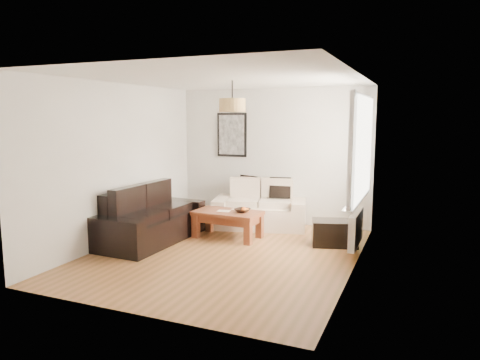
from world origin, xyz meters
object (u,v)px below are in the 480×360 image
at_px(sofa_leather, 151,216).
at_px(coffee_table, 228,224).
at_px(ottoman, 335,233).
at_px(loveseat_cream, 260,205).

xyz_separation_m(sofa_leather, coffee_table, (1.10, 0.66, -0.20)).
distance_m(sofa_leather, coffee_table, 1.30).
bearing_deg(ottoman, coffee_table, -171.79).
bearing_deg(ottoman, loveseat_cream, 155.81).
distance_m(sofa_leather, ottoman, 3.03).
bearing_deg(ottoman, sofa_leather, -162.31).
bearing_deg(loveseat_cream, sofa_leather, -143.48).
bearing_deg(coffee_table, loveseat_cream, 75.56).
relative_size(loveseat_cream, sofa_leather, 0.85).
xyz_separation_m(loveseat_cream, sofa_leather, (-1.35, -1.61, 0.01)).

